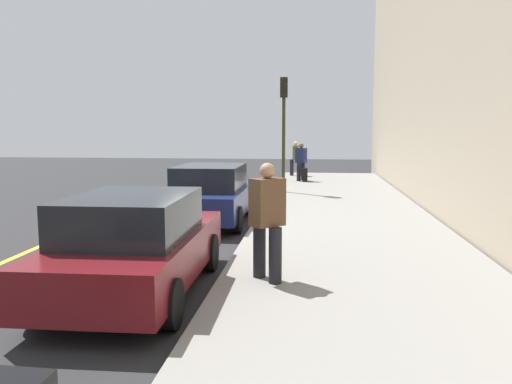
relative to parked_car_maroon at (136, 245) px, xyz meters
The scene contains 10 objects.
ground_plane 5.57m from the parked_car_maroon, ahead, with size 56.00×56.00×0.00m, color #28282B.
sidewalk 6.53m from the parked_car_maroon, 31.92° to the right, with size 28.00×4.60×0.15m, color gray.
lane_stripe_centre 6.35m from the parked_car_maroon, 29.04° to the left, with size 28.00×0.14×0.01m, color gold.
parked_car_maroon is the anchor object (origin of this frame).
parked_car_navy 5.83m from the parked_car_maroon, ahead, with size 4.22×1.90×1.51m.
pedestrian_olive_coat 17.93m from the parked_car_maroon, ahead, with size 0.45×0.55×1.65m.
pedestrian_navy_coat 15.57m from the parked_car_maroon, ahead, with size 0.49×0.53×1.65m.
pedestrian_brown_coat 1.99m from the parked_car_maroon, 76.61° to the right, with size 0.55×0.56×1.79m.
traffic_light_pole 11.73m from the parked_car_maroon, ahead, with size 0.35×0.26×4.08m.
rolling_suitcase 15.22m from the parked_car_maroon, ahead, with size 0.34×0.22×0.94m.
Camera 1 is at (-12.70, -2.43, 2.46)m, focal length 36.19 mm.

